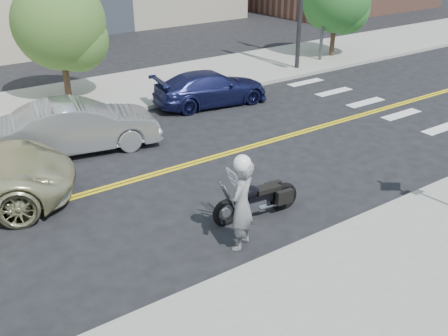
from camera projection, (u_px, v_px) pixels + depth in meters
name	position (u px, v px, depth m)	size (l,w,h in m)	color
ground_plane	(179.00, 167.00, 15.14)	(120.00, 120.00, 0.00)	black
sidewalk_near	(388.00, 308.00, 9.56)	(60.00, 5.00, 0.15)	#9E9B91
sidewalk_far	(82.00, 99.00, 20.65)	(60.00, 5.00, 0.15)	#9E9B91
motorcyclist	(242.00, 203.00, 11.02)	(0.90, 0.80, 2.19)	#AFAFB4
motorcycle	(257.00, 191.00, 12.39)	(2.24, 0.68, 1.36)	black
parked_car_silver	(79.00, 126.00, 15.91)	(1.67, 4.79, 1.58)	#96999D
parked_car_blue	(211.00, 88.00, 20.00)	(1.81, 4.46, 1.29)	#191D4C
tree_far_a	(59.00, 23.00, 19.40)	(3.46, 3.46, 4.73)	#382619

